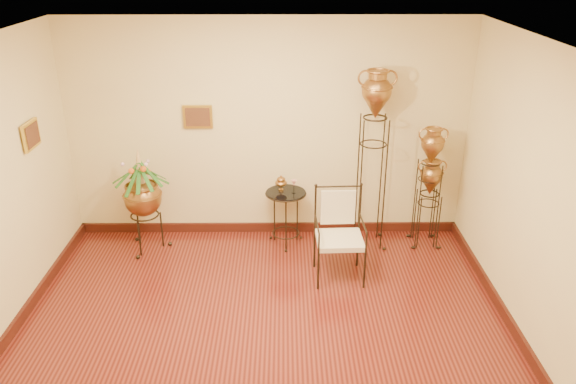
{
  "coord_description": "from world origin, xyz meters",
  "views": [
    {
      "loc": [
        0.21,
        -4.21,
        3.55
      ],
      "look_at": [
        0.25,
        1.3,
        1.1
      ],
      "focal_mm": 35.0,
      "sensor_mm": 36.0,
      "label": 1
    }
  ],
  "objects_px": {
    "planter_urn": "(142,193)",
    "amphora_tall": "(372,159)",
    "amphora_mid": "(428,186)",
    "armchair": "(340,236)",
    "side_table": "(286,217)"
  },
  "relations": [
    {
      "from": "planter_urn",
      "to": "amphora_tall",
      "type": "bearing_deg",
      "value": 2.39
    },
    {
      "from": "amphora_mid",
      "to": "armchair",
      "type": "relative_size",
      "value": 1.48
    },
    {
      "from": "amphora_mid",
      "to": "planter_urn",
      "type": "bearing_deg",
      "value": -178.09
    },
    {
      "from": "amphora_tall",
      "to": "side_table",
      "type": "distance_m",
      "value": 1.31
    },
    {
      "from": "amphora_mid",
      "to": "armchair",
      "type": "height_order",
      "value": "amphora_mid"
    },
    {
      "from": "side_table",
      "to": "planter_urn",
      "type": "bearing_deg",
      "value": -176.14
    },
    {
      "from": "amphora_tall",
      "to": "planter_urn",
      "type": "xyz_separation_m",
      "value": [
        -2.8,
        -0.12,
        -0.4
      ]
    },
    {
      "from": "planter_urn",
      "to": "side_table",
      "type": "xyz_separation_m",
      "value": [
        1.75,
        0.12,
        -0.38
      ]
    },
    {
      "from": "armchair",
      "to": "amphora_tall",
      "type": "bearing_deg",
      "value": 58.85
    },
    {
      "from": "amphora_tall",
      "to": "side_table",
      "type": "height_order",
      "value": "amphora_tall"
    },
    {
      "from": "armchair",
      "to": "side_table",
      "type": "bearing_deg",
      "value": 124.6
    },
    {
      "from": "amphora_tall",
      "to": "amphora_mid",
      "type": "relative_size",
      "value": 1.44
    },
    {
      "from": "planter_urn",
      "to": "armchair",
      "type": "bearing_deg",
      "value": -16.34
    },
    {
      "from": "amphora_tall",
      "to": "side_table",
      "type": "bearing_deg",
      "value": 179.95
    },
    {
      "from": "amphora_tall",
      "to": "armchair",
      "type": "bearing_deg",
      "value": -118.99
    }
  ]
}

